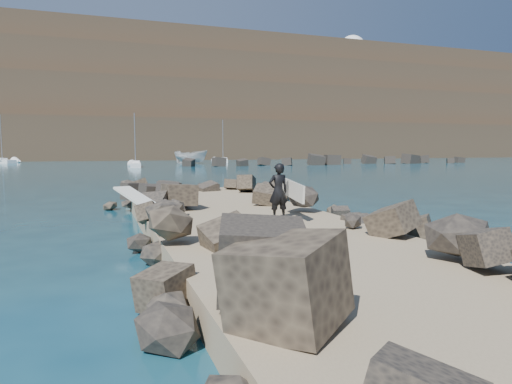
{
  "coord_description": "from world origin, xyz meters",
  "views": [
    {
      "loc": [
        -4.34,
        -13.46,
        2.78
      ],
      "look_at": [
        0.0,
        -1.0,
        1.5
      ],
      "focal_mm": 32.0,
      "sensor_mm": 36.0,
      "label": 1
    }
  ],
  "objects_px": {
    "radome": "(352,53)",
    "sailboat_b": "(136,165)",
    "surfboard_resting": "(137,201)",
    "boat_imported": "(191,157)",
    "surfer_with_board": "(280,191)"
  },
  "relations": [
    {
      "from": "radome",
      "to": "sailboat_b",
      "type": "relative_size",
      "value": 2.24
    },
    {
      "from": "surfboard_resting",
      "to": "radome",
      "type": "relative_size",
      "value": 0.13
    },
    {
      "from": "surfboard_resting",
      "to": "boat_imported",
      "type": "height_order",
      "value": "boat_imported"
    },
    {
      "from": "sailboat_b",
      "to": "radome",
      "type": "bearing_deg",
      "value": 46.73
    },
    {
      "from": "boat_imported",
      "to": "sailboat_b",
      "type": "xyz_separation_m",
      "value": [
        -10.72,
        -13.24,
        -0.86
      ]
    },
    {
      "from": "surfer_with_board",
      "to": "surfboard_resting",
      "type": "bearing_deg",
      "value": 147.33
    },
    {
      "from": "surfboard_resting",
      "to": "surfer_with_board",
      "type": "height_order",
      "value": "surfer_with_board"
    },
    {
      "from": "surfboard_resting",
      "to": "radome",
      "type": "xyz_separation_m",
      "value": [
        101.53,
        156.48,
        41.31
      ]
    },
    {
      "from": "surfboard_resting",
      "to": "sailboat_b",
      "type": "xyz_separation_m",
      "value": [
        4.09,
        52.97,
        -0.69
      ]
    },
    {
      "from": "boat_imported",
      "to": "surfer_with_board",
      "type": "distance_m",
      "value": 69.64
    },
    {
      "from": "surfboard_resting",
      "to": "radome",
      "type": "bearing_deg",
      "value": 35.68
    },
    {
      "from": "sailboat_b",
      "to": "boat_imported",
      "type": "bearing_deg",
      "value": 50.99
    },
    {
      "from": "surfboard_resting",
      "to": "sailboat_b",
      "type": "distance_m",
      "value": 53.13
    },
    {
      "from": "surfboard_resting",
      "to": "boat_imported",
      "type": "xyz_separation_m",
      "value": [
        14.81,
        66.21,
        0.16
      ]
    },
    {
      "from": "boat_imported",
      "to": "surfer_with_board",
      "type": "xyz_separation_m",
      "value": [
        -10.75,
        -68.81,
        0.26
      ]
    }
  ]
}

